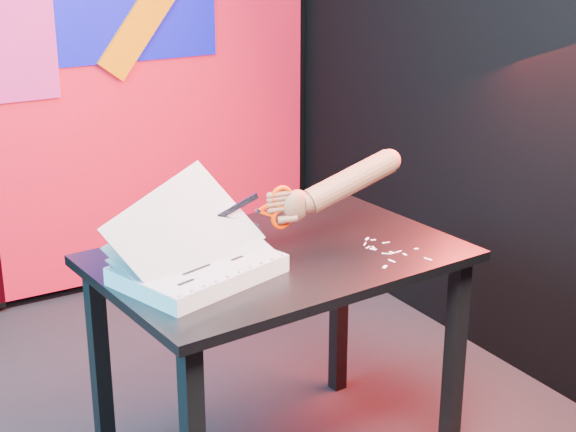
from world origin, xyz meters
TOP-DOWN VIEW (x-y plane):
  - room at (0.00, 0.00)m, footprint 3.01×3.01m
  - backdrop at (0.06, 1.46)m, footprint 2.88×0.05m
  - work_table at (0.36, -0.18)m, footprint 1.11×0.78m
  - printout_stack at (0.08, -0.22)m, footprint 0.51×0.41m
  - scissors at (0.36, -0.17)m, footprint 0.24×0.03m
  - hand_forearm at (0.57, -0.20)m, footprint 0.44×0.11m
  - paper_clippings at (0.65, -0.33)m, footprint 0.19×0.25m

SIDE VIEW (x-z plane):
  - work_table at x=0.36m, z-range 0.27..1.02m
  - paper_clippings at x=0.65m, z-range 0.75..0.75m
  - printout_stack at x=0.08m, z-range 0.63..0.94m
  - scissors at x=0.36m, z-range 0.82..0.96m
  - hand_forearm at x=0.57m, z-range 0.84..1.03m
  - backdrop at x=0.06m, z-range -0.08..2.00m
  - room at x=0.00m, z-range 0.00..2.71m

